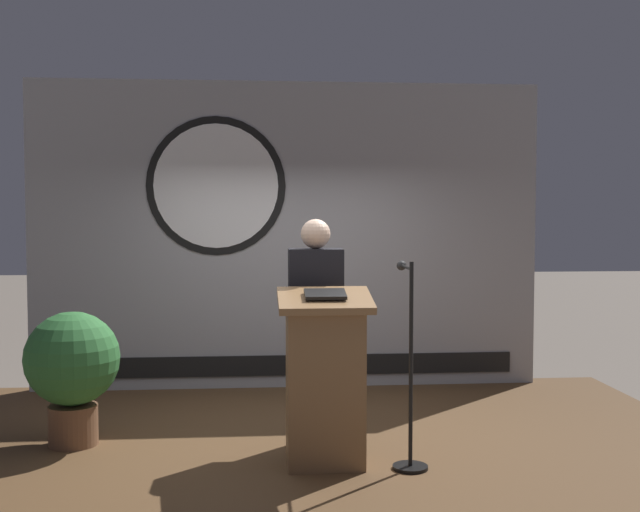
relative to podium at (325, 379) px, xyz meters
The scene contains 7 objects.
ground_plane 1.09m from the podium, 104.19° to the left, with size 40.00×40.00×0.00m, color #6B6056.
stage_platform 0.97m from the podium, 104.19° to the left, with size 6.40×4.00×0.30m, color brown.
banner_display 2.62m from the podium, 94.12° to the left, with size 4.99×0.12×3.00m.
podium is the anchor object (origin of this frame).
speaker_person 0.55m from the podium, 93.09° to the left, with size 0.40×0.26×1.68m.
microphone_stand 0.58m from the podium, ahead, with size 0.24×0.52×1.40m.
potted_plant 1.93m from the podium, 161.67° to the left, with size 0.70×0.70×1.00m.
Camera 1 is at (-0.33, -5.89, 2.04)m, focal length 44.09 mm.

